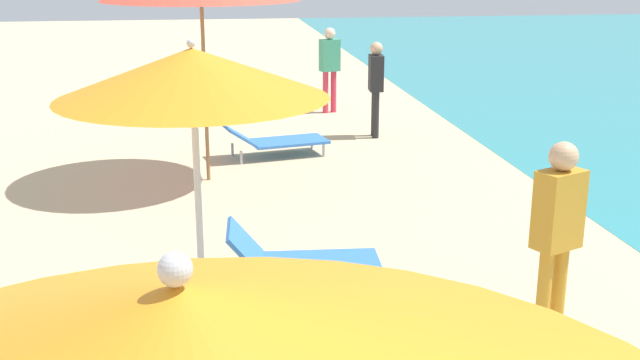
% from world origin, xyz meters
% --- Properties ---
extents(umbrella_third, '(1.88, 1.88, 2.43)m').
position_xyz_m(umbrella_third, '(0.40, 8.68, 2.20)').
color(umbrella_third, silver).
rests_on(umbrella_third, ground).
extents(lounger_third_shoreside, '(1.42, 0.72, 0.65)m').
position_xyz_m(lounger_third_shoreside, '(1.26, 9.84, 0.32)').
color(lounger_third_shoreside, blue).
rests_on(lounger_third_shoreside, ground).
extents(lounger_farthest_shoreside, '(1.66, 0.93, 0.53)m').
position_xyz_m(lounger_farthest_shoreside, '(1.47, 14.77, 0.26)').
color(lounger_farthest_shoreside, blue).
rests_on(lounger_farthest_shoreside, ground).
extents(person_walking_near, '(0.25, 0.38, 1.58)m').
position_xyz_m(person_walking_near, '(3.26, 15.83, 0.95)').
color(person_walking_near, '#262628').
rests_on(person_walking_near, ground).
extents(person_walking_mid, '(0.41, 0.31, 1.62)m').
position_xyz_m(person_walking_mid, '(2.84, 17.98, 0.98)').
color(person_walking_mid, '#D8334C').
rests_on(person_walking_mid, ground).
extents(person_walking_far, '(0.42, 0.35, 1.65)m').
position_xyz_m(person_walking_far, '(3.09, 8.59, 1.00)').
color(person_walking_far, orange).
rests_on(person_walking_far, ground).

